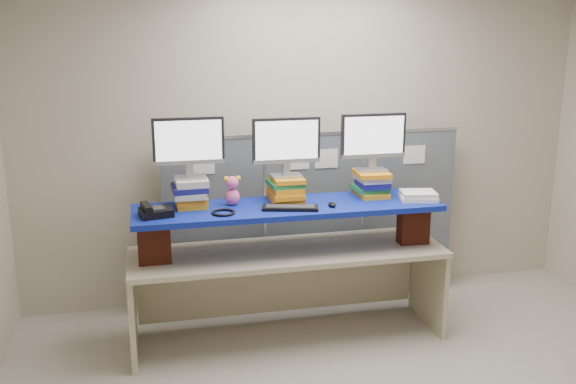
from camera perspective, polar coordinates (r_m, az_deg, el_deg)
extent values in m
cube|color=#C0B29E|center=(3.78, 9.45, -0.82)|extent=(5.00, 4.00, 2.80)
cube|color=#50555E|center=(5.43, -6.59, -3.14)|extent=(0.85, 0.05, 1.50)
cube|color=#50555E|center=(5.59, 2.28, -2.55)|extent=(0.85, 0.05, 1.50)
cube|color=#50555E|center=(5.86, 10.49, -1.95)|extent=(0.85, 0.05, 1.50)
cube|color=silver|center=(5.41, 2.36, 5.22)|extent=(2.60, 0.06, 0.03)
cube|color=white|center=(5.25, -7.63, 2.43)|extent=(0.20, 0.00, 0.16)
cube|color=white|center=(5.38, 0.88, 2.85)|extent=(0.20, 0.00, 0.16)
cube|color=white|center=(5.45, 3.44, 2.97)|extent=(0.20, 0.00, 0.16)
cube|color=white|center=(5.72, 11.16, 3.28)|extent=(0.20, 0.00, 0.16)
cube|color=#C2B694|center=(4.93, 0.00, -5.40)|extent=(2.40, 0.71, 0.04)
cube|color=#C2B694|center=(4.96, -13.65, -10.25)|extent=(0.04, 0.65, 0.69)
cube|color=#C2B694|center=(5.43, 12.37, -7.96)|extent=(0.04, 0.65, 0.69)
cube|color=maroon|center=(4.71, -11.82, -4.36)|extent=(0.23, 0.13, 0.32)
cube|color=maroon|center=(5.13, 11.08, -2.77)|extent=(0.23, 0.13, 0.32)
cube|color=#0B0B92|center=(4.82, 0.00, -1.39)|extent=(2.31, 0.58, 0.04)
cube|color=gold|center=(4.83, -8.59, -1.06)|extent=(0.23, 0.27, 0.03)
cube|color=orange|center=(4.82, -8.61, -0.61)|extent=(0.23, 0.28, 0.05)
cube|color=beige|center=(4.80, -8.73, -0.09)|extent=(0.23, 0.30, 0.04)
cube|color=navy|center=(4.78, -8.76, 0.35)|extent=(0.26, 0.27, 0.04)
cube|color=beige|center=(4.78, -8.59, 0.93)|extent=(0.24, 0.27, 0.05)
cube|color=orange|center=(4.93, -0.22, -0.56)|extent=(0.24, 0.30, 0.03)
cube|color=orange|center=(4.90, -0.21, -0.20)|extent=(0.25, 0.30, 0.04)
cube|color=orange|center=(4.89, -0.18, 0.28)|extent=(0.23, 0.28, 0.05)
cube|color=#227F3D|center=(4.89, -0.21, 0.77)|extent=(0.26, 0.28, 0.04)
cube|color=orange|center=(4.89, -0.07, 1.18)|extent=(0.23, 0.29, 0.03)
cube|color=gold|center=(5.11, 7.37, -0.11)|extent=(0.23, 0.29, 0.04)
cube|color=#227F3D|center=(5.11, 7.29, 0.34)|extent=(0.26, 0.27, 0.04)
cube|color=navy|center=(5.08, 7.53, 0.76)|extent=(0.24, 0.27, 0.05)
cube|color=beige|center=(5.08, 7.48, 1.25)|extent=(0.23, 0.28, 0.04)
cube|color=orange|center=(5.06, 7.44, 1.65)|extent=(0.27, 0.31, 0.04)
cube|color=#A09FA4|center=(4.77, -8.71, 1.30)|extent=(0.23, 0.15, 0.02)
cube|color=#A09FA4|center=(4.76, -8.74, 1.93)|extent=(0.05, 0.04, 0.09)
cube|color=black|center=(4.72, -8.84, 4.51)|extent=(0.52, 0.04, 0.34)
cube|color=white|center=(4.70, -8.82, 4.47)|extent=(0.48, 0.01, 0.30)
cube|color=#A09FA4|center=(4.88, -0.15, 1.46)|extent=(0.23, 0.15, 0.02)
cube|color=#A09FA4|center=(4.87, -0.15, 2.08)|extent=(0.05, 0.04, 0.09)
cube|color=black|center=(4.82, -0.15, 4.61)|extent=(0.52, 0.04, 0.34)
cube|color=white|center=(4.80, -0.10, 4.57)|extent=(0.48, 0.01, 0.30)
cube|color=#A09FA4|center=(5.07, 7.49, 1.96)|extent=(0.23, 0.15, 0.02)
cube|color=#A09FA4|center=(5.06, 7.51, 2.56)|extent=(0.05, 0.04, 0.09)
cube|color=black|center=(5.02, 7.59, 4.99)|extent=(0.52, 0.04, 0.34)
cube|color=white|center=(5.00, 7.67, 4.95)|extent=(0.48, 0.01, 0.30)
cube|color=black|center=(4.69, 0.20, -1.42)|extent=(0.43, 0.24, 0.02)
cube|color=#2B2B2D|center=(4.69, 0.20, -1.26)|extent=(0.37, 0.18, 0.00)
ellipsoid|color=black|center=(4.78, 3.94, -1.11)|extent=(0.08, 0.11, 0.03)
cube|color=black|center=(4.62, -11.65, -1.77)|extent=(0.25, 0.24, 0.05)
cube|color=#2B2B2D|center=(4.61, -11.67, -1.39)|extent=(0.13, 0.13, 0.01)
cube|color=black|center=(4.60, -12.47, -1.30)|extent=(0.09, 0.20, 0.04)
torus|color=black|center=(4.60, -5.77, -1.83)|extent=(0.21, 0.21, 0.02)
ellipsoid|color=pink|center=(4.81, -4.95, -0.45)|extent=(0.11, 0.10, 0.12)
sphere|color=pink|center=(4.78, -4.98, 0.83)|extent=(0.10, 0.10, 0.10)
sphere|color=yellow|center=(4.77, -5.51, 1.15)|extent=(0.04, 0.04, 0.04)
sphere|color=yellow|center=(4.78, -4.46, 1.20)|extent=(0.04, 0.04, 0.04)
cube|color=white|center=(5.05, 11.49, -0.49)|extent=(0.31, 0.27, 0.03)
cube|color=white|center=(5.04, 11.51, -0.13)|extent=(0.30, 0.25, 0.03)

